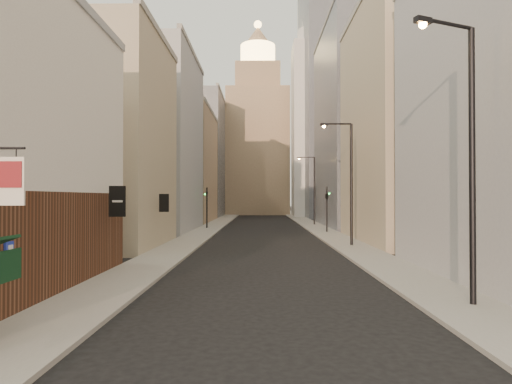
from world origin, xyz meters
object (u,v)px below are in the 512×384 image
(streetlamp_mid, at_px, (348,176))
(streetlamp_far, at_px, (313,186))
(streetlamp_near, at_px, (467,147))
(white_tower, at_px, (313,123))
(clock_tower, at_px, (258,138))
(traffic_light_left, at_px, (207,199))
(traffic_light_right, at_px, (327,198))

(streetlamp_mid, relative_size, streetlamp_far, 1.02)
(streetlamp_near, bearing_deg, streetlamp_far, 67.43)
(white_tower, xyz_separation_m, streetlamp_near, (-3.34, -70.02, -13.09))
(clock_tower, distance_m, white_tower, 17.83)
(streetlamp_mid, bearing_deg, white_tower, 83.76)
(streetlamp_near, bearing_deg, traffic_light_left, 87.65)
(streetlamp_far, distance_m, traffic_light_left, 15.22)
(streetlamp_mid, bearing_deg, clock_tower, 94.16)
(streetlamp_mid, height_order, traffic_light_left, streetlamp_mid)
(clock_tower, xyz_separation_m, traffic_light_right, (7.69, -53.07, -13.91))
(clock_tower, distance_m, streetlamp_near, 85.24)
(white_tower, distance_m, streetlamp_far, 29.86)
(clock_tower, height_order, white_tower, clock_tower)
(streetlamp_mid, relative_size, traffic_light_left, 1.90)
(streetlamp_near, bearing_deg, white_tower, 64.76)
(clock_tower, distance_m, streetlamp_mid, 67.31)
(streetlamp_mid, bearing_deg, traffic_light_left, 123.30)
(traffic_light_left, height_order, traffic_light_right, same)
(streetlamp_mid, distance_m, streetlamp_far, 25.24)
(clock_tower, height_order, streetlamp_near, clock_tower)
(streetlamp_mid, height_order, streetlamp_far, streetlamp_mid)
(streetlamp_far, bearing_deg, traffic_light_right, -79.70)
(clock_tower, bearing_deg, traffic_light_left, -97.01)
(streetlamp_near, xyz_separation_m, traffic_light_right, (0.03, 30.95, -1.79))
(traffic_light_left, xyz_separation_m, traffic_light_right, (13.52, -5.77, 0.13))
(streetlamp_near, relative_size, traffic_light_left, 1.93)
(white_tower, relative_size, traffic_light_left, 8.30)
(streetlamp_mid, bearing_deg, streetlamp_far, 87.01)
(streetlamp_far, xyz_separation_m, traffic_light_right, (-0.01, -12.53, -1.61))
(clock_tower, distance_m, traffic_light_right, 55.40)
(streetlamp_mid, distance_m, traffic_light_left, 22.77)
(streetlamp_near, relative_size, streetlamp_far, 1.03)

